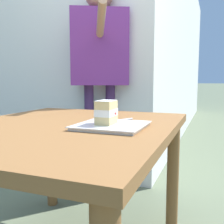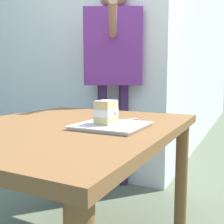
{
  "view_description": "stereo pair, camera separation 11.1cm",
  "coord_description": "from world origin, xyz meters",
  "views": [
    {
      "loc": [
        1.03,
        0.63,
        0.89
      ],
      "look_at": [
        -0.0,
        0.24,
        0.75
      ],
      "focal_mm": 42.75,
      "sensor_mm": 36.0,
      "label": 1
    },
    {
      "loc": [
        0.98,
        0.73,
        0.89
      ],
      "look_at": [
        -0.0,
        0.24,
        0.75
      ],
      "focal_mm": 42.75,
      "sensor_mm": 36.0,
      "label": 2
    }
  ],
  "objects": [
    {
      "name": "dessert_fork",
      "position": [
        -0.17,
        0.2,
        0.69
      ],
      "size": [
        0.16,
        0.1,
        0.01
      ],
      "color": "silver",
      "rests_on": "patio_table"
    },
    {
      "name": "cake_slice",
      "position": [
        0.01,
        0.22,
        0.75
      ],
      "size": [
        0.1,
        0.08,
        0.1
      ],
      "color": "#E0C17A",
      "rests_on": "dessert_plate"
    },
    {
      "name": "dessert_plate",
      "position": [
        -0.0,
        0.24,
        0.7
      ],
      "size": [
        0.28,
        0.28,
        0.02
      ],
      "color": "white",
      "rests_on": "patio_table"
    },
    {
      "name": "diner_person",
      "position": [
        -0.98,
        -0.25,
        1.12
      ],
      "size": [
        0.64,
        0.5,
        1.67
      ],
      "color": "#452855",
      "rests_on": "ground"
    },
    {
      "name": "patio_building",
      "position": [
        -4.05,
        -1.02,
        1.4
      ],
      "size": [
        5.99,
        2.41,
        2.8
      ],
      "color": "silver",
      "rests_on": "ground"
    },
    {
      "name": "patio_table",
      "position": [
        0.0,
        0.0,
        0.59
      ],
      "size": [
        1.17,
        0.97,
        0.69
      ],
      "color": "brown",
      "rests_on": "ground"
    }
  ]
}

